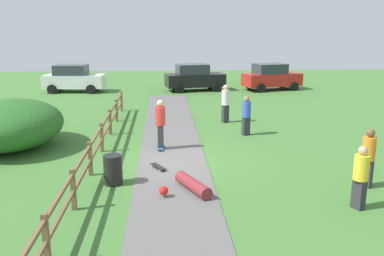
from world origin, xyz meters
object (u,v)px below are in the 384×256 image
object	(u,v)px
bystander_white	(226,102)
bystander_orange	(368,155)
bystander_yellow	(361,175)
parked_car_white	(74,78)
skater_fallen	(191,185)
parked_car_red	(271,77)
bush_large	(11,124)
skateboard_loose	(158,167)
skater_riding	(160,122)
trash_bin	(113,170)
bystander_blue	(246,114)
parked_car_black	(194,78)

from	to	relation	value
bystander_white	bystander_orange	bearing A→B (deg)	-71.45
bystander_yellow	parked_car_white	bearing A→B (deg)	119.08
skater_fallen	parked_car_red	xyz separation A→B (m)	(7.12, 19.01, 0.76)
parked_car_red	bush_large	bearing A→B (deg)	-134.24
skater_fallen	bystander_orange	distance (m)	5.22
skater_fallen	parked_car_red	world-z (taller)	parked_car_red
skateboard_loose	bush_large	bearing A→B (deg)	153.01
bystander_white	bystander_orange	size ratio (longest dim) A/B	1.05
skater_riding	bystander_white	size ratio (longest dim) A/B	1.03
skater_riding	parked_car_white	distance (m)	15.98
bush_large	skater_fallen	size ratio (longest dim) A/B	2.89
skater_fallen	bystander_white	bearing A→B (deg)	75.53
trash_bin	skater_fallen	bearing A→B (deg)	-18.87
bystander_orange	bystander_blue	bearing A→B (deg)	110.99
bystander_blue	bystander_white	bearing A→B (deg)	102.19
bystander_orange	bystander_yellow	xyz separation A→B (m)	(-0.91, -1.45, -0.05)
skater_fallen	bystander_blue	size ratio (longest dim) A/B	0.95
bystander_white	bystander_blue	bearing A→B (deg)	-77.81
trash_bin	skater_riding	xyz separation A→B (m)	(1.40, 3.54, 0.64)
trash_bin	bystander_white	world-z (taller)	bystander_white
bystander_white	bystander_orange	world-z (taller)	bystander_white
parked_car_white	skater_fallen	bearing A→B (deg)	-69.52
trash_bin	skater_riding	distance (m)	3.86
bystander_orange	bystander_white	bearing A→B (deg)	108.55
bush_large	parked_car_white	size ratio (longest dim) A/B	1.08
trash_bin	skater_fallen	world-z (taller)	trash_bin
skater_fallen	parked_car_black	world-z (taller)	parked_car_black
skater_riding	bystander_white	world-z (taller)	skater_riding
skater_riding	bystander_blue	size ratio (longest dim) A/B	1.12
trash_bin	bystander_white	xyz separation A→B (m)	(4.53, 7.95, 0.58)
skater_riding	skateboard_loose	xyz separation A→B (m)	(-0.08, -2.29, -1.00)
bush_large	bystander_yellow	size ratio (longest dim) A/B	2.75
bystander_yellow	parked_car_red	distance (m)	20.62
parked_car_red	skater_fallen	bearing A→B (deg)	-110.53
bystander_blue	skateboard_loose	bearing A→B (deg)	-131.66
bystander_yellow	parked_car_black	distance (m)	20.61
skater_riding	bystander_white	xyz separation A→B (m)	(3.13, 4.42, -0.06)
skater_riding	skateboard_loose	distance (m)	2.50
bystander_white	bystander_yellow	bearing A→B (deg)	-78.80
skater_fallen	bystander_blue	bearing A→B (deg)	65.88
skater_fallen	parked_car_black	size ratio (longest dim) A/B	0.36
bystander_orange	skater_riding	bearing A→B (deg)	144.79
parked_car_black	bystander_blue	bearing A→B (deg)	-84.14
bystander_orange	skateboard_loose	bearing A→B (deg)	162.10
parked_car_black	parked_car_white	bearing A→B (deg)	179.91
bystander_yellow	bystander_white	bearing A→B (deg)	101.20
parked_car_red	skater_riding	bearing A→B (deg)	-118.54
bystander_white	bystander_blue	world-z (taller)	bystander_white
skater_riding	parked_car_white	size ratio (longest dim) A/B	0.44
bush_large	bystander_orange	world-z (taller)	bush_large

